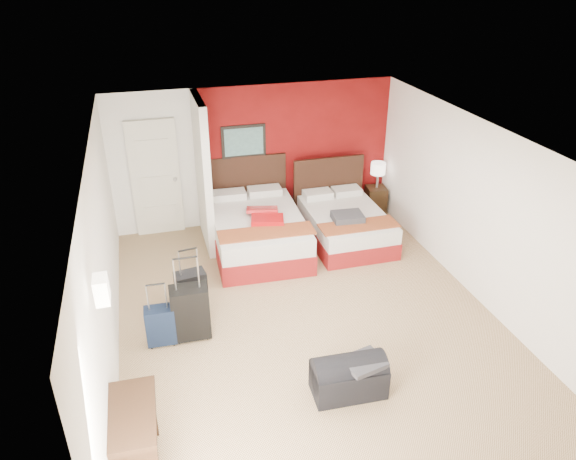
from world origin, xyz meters
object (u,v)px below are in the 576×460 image
object	(u,v)px
nightstand	(376,200)
suitcase_charcoal	(192,293)
bed_right	(346,226)
suitcase_black	(191,314)
red_suitcase_open	(265,215)
desk	(136,440)
bed_left	(258,233)
suitcase_navy	(161,327)
duffel_bag	(349,378)
table_lamp	(378,175)

from	to	relation	value
nightstand	suitcase_charcoal	size ratio (longest dim) A/B	0.84
bed_right	suitcase_black	world-z (taller)	suitcase_black
red_suitcase_open	desk	bearing A→B (deg)	-106.56
suitcase_black	bed_left	bearing A→B (deg)	57.93
suitcase_navy	desk	size ratio (longest dim) A/B	0.58
bed_right	suitcase_black	distance (m)	3.46
bed_left	suitcase_black	distance (m)	2.43
suitcase_charcoal	desk	world-z (taller)	desk
bed_right	desk	distance (m)	5.24
desk	duffel_bag	bearing A→B (deg)	11.68
bed_right	suitcase_black	size ratio (longest dim) A/B	2.51
bed_left	table_lamp	distance (m)	2.67
bed_left	nightstand	size ratio (longest dim) A/B	4.16
nightstand	desk	size ratio (longest dim) A/B	0.57
desk	red_suitcase_open	bearing A→B (deg)	62.21
table_lamp	bed_right	bearing A→B (deg)	-136.31
suitcase_navy	bed_left	bearing A→B (deg)	52.22
suitcase_black	duffel_bag	bearing A→B (deg)	-41.53
duffel_bag	bed_left	bearing A→B (deg)	96.78
bed_left	bed_right	bearing A→B (deg)	-1.08
table_lamp	suitcase_charcoal	distance (m)	4.44
red_suitcase_open	desk	xyz separation A→B (m)	(-2.17, -3.81, -0.30)
nightstand	table_lamp	bearing A→B (deg)	0.00
suitcase_navy	table_lamp	bearing A→B (deg)	36.63
bed_left	table_lamp	size ratio (longest dim) A/B	4.23
bed_left	desk	size ratio (longest dim) A/B	2.36
table_lamp	duffel_bag	bearing A→B (deg)	-117.41
bed_left	duffel_bag	world-z (taller)	bed_left
red_suitcase_open	suitcase_navy	bearing A→B (deg)	-119.91
bed_left	bed_right	distance (m)	1.53
suitcase_charcoal	desk	size ratio (longest dim) A/B	0.68
bed_left	nightstand	bearing A→B (deg)	20.87
table_lamp	suitcase_black	xyz separation A→B (m)	(-3.84, -2.86, -0.39)
suitcase_black	suitcase_charcoal	size ratio (longest dim) A/B	1.20
table_lamp	desk	size ratio (longest dim) A/B	0.56
bed_left	suitcase_charcoal	bearing A→B (deg)	-128.29
bed_right	suitcase_navy	size ratio (longest dim) A/B	3.53
red_suitcase_open	suitcase_charcoal	size ratio (longest dim) A/B	1.18
desk	table_lamp	bearing A→B (deg)	47.96
suitcase_black	suitcase_navy	distance (m)	0.40
red_suitcase_open	duffel_bag	distance (m)	3.44
suitcase_charcoal	suitcase_navy	xyz separation A→B (m)	(-0.46, -0.58, -0.05)
suitcase_charcoal	suitcase_navy	world-z (taller)	suitcase_charcoal
bed_right	duffel_bag	world-z (taller)	bed_right
suitcase_black	red_suitcase_open	bearing A→B (deg)	54.63
table_lamp	suitcase_navy	size ratio (longest dim) A/B	0.97
bed_right	suitcase_black	xyz separation A→B (m)	(-2.87, -1.93, 0.09)
suitcase_navy	nightstand	bearing A→B (deg)	36.63
red_suitcase_open	suitcase_black	size ratio (longest dim) A/B	0.99
suitcase_navy	desk	xyz separation A→B (m)	(-0.34, -1.85, 0.11)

